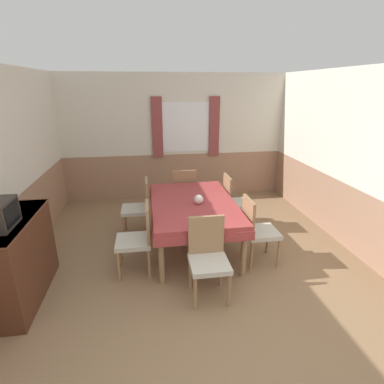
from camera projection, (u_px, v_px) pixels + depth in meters
The scene contains 13 objects.
ground_plane at pixel (226, 365), 2.65m from camera, with size 16.00×16.00×0.00m, color #846647.
wall_back at pixel (175, 137), 6.33m from camera, with size 5.07×0.10×2.60m.
wall_left at pixel (13, 169), 3.93m from camera, with size 0.05×4.79×2.60m.
wall_right at pixel (342, 157), 4.60m from camera, with size 0.05×4.79×2.60m.
dining_table at pixel (193, 208), 4.41m from camera, with size 1.23×1.88×0.74m.
chair_left_far at pixel (140, 206), 4.84m from camera, with size 0.44×0.44×0.94m.
chair_head_near at pixel (208, 255), 3.41m from camera, with size 0.44×0.44×0.94m.
chair_right_far at pixel (234, 200), 5.06m from camera, with size 0.44×0.44×0.94m.
chair_head_window at pixel (184, 191), 5.50m from camera, with size 0.44×0.44×0.94m.
chair_left_near at pixel (139, 236), 3.84m from camera, with size 0.44×0.44×0.94m.
chair_right_near at pixel (257, 228), 4.07m from camera, with size 0.44×0.44×0.94m.
sideboard at pixel (18, 260), 3.35m from camera, with size 0.46×1.24×0.98m.
vase at pixel (199, 199), 4.28m from camera, with size 0.13×0.13×0.13m.
Camera 1 is at (-0.60, -1.92, 2.33)m, focal length 28.00 mm.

